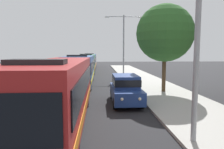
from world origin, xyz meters
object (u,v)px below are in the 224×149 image
Objects in this scene: bus_middle at (87,63)px; streetlamp_mid at (124,39)px; roadside_tree at (165,33)px; bus_fourth_in_line at (90,60)px; bus_lead at (59,89)px; bus_second_in_line at (81,69)px; white_suv at (126,88)px.

bus_middle is 1.27× the size of streetlamp_mid.
streetlamp_mid reaches higher than roadside_tree.
bus_middle is at bearing 112.10° from roadside_tree.
roadside_tree is at bearing -67.90° from bus_middle.
bus_fourth_in_line is at bearing 90.00° from bus_middle.
streetlamp_mid is 1.16× the size of roadside_tree.
bus_lead and bus_second_in_line have the same top height.
bus_fourth_in_line is at bearing 96.19° from white_suv.
bus_second_in_line is 1.06× the size of bus_middle.
bus_lead is 5.46m from white_suv.
streetlamp_mid is (5.40, 7.25, 3.54)m from bus_second_in_line.
bus_second_in_line is 9.20m from white_suv.
bus_fourth_in_line is at bearing 90.00° from bus_second_in_line.
bus_fourth_in_line is 31.80m from roadside_tree.
bus_second_in_line reaches higher than white_suv.
streetlamp_mid is at bearing 53.34° from bus_second_in_line.
roadside_tree is at bearing -34.61° from bus_second_in_line.
bus_second_in_line is at bearing 145.39° from roadside_tree.
bus_lead is at bearing -90.00° from bus_fourth_in_line.
bus_lead is at bearing -90.00° from bus_middle.
bus_second_in_line is 25.68m from bus_fourth_in_line.
bus_middle is 21.76m from white_suv.
bus_second_in_line and bus_fourth_in_line have the same top height.
bus_lead is 10.87m from roadside_tree.
streetlamp_mid is at bearing 74.61° from bus_lead.
bus_second_in_line is 0.93× the size of bus_fourth_in_line.
white_suv is at bearing -96.20° from streetlamp_mid.
bus_middle is at bearing 90.00° from bus_lead.
bus_lead and bus_fourth_in_line have the same top height.
roadside_tree is at bearing 44.75° from bus_lead.
roadside_tree is at bearing -76.56° from bus_fourth_in_line.
bus_second_in_line is at bearing -90.00° from bus_fourth_in_line.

